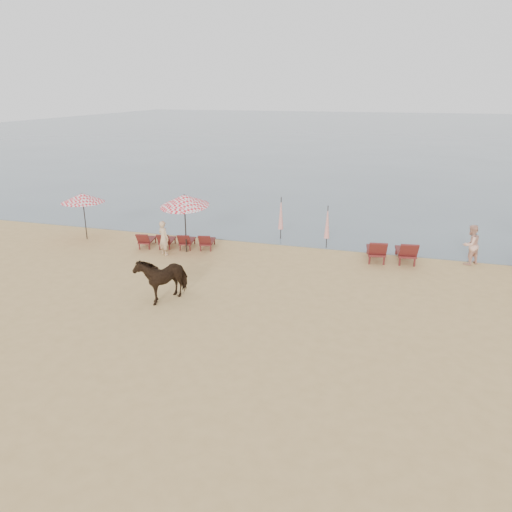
{
  "coord_description": "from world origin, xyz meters",
  "views": [
    {
      "loc": [
        5.13,
        -11.81,
        7.03
      ],
      "look_at": [
        0.0,
        5.0,
        1.1
      ],
      "focal_mm": 35.0,
      "sensor_mm": 36.0,
      "label": 1
    }
  ],
  "objects_px": {
    "umbrella_closed_right": "(327,222)",
    "cow": "(162,277)",
    "beachgoer_right_a": "(471,245)",
    "umbrella_closed_left": "(281,213)",
    "umbrella_open_left_a": "(83,198)",
    "beachgoer_left": "(164,238)",
    "lounger_cluster_left": "(176,240)",
    "umbrella_open_left_b": "(184,200)",
    "lounger_cluster_right": "(391,251)"
  },
  "relations": [
    {
      "from": "umbrella_closed_right",
      "to": "cow",
      "type": "bearing_deg",
      "value": -121.48
    },
    {
      "from": "beachgoer_right_a",
      "to": "umbrella_closed_left",
      "type": "bearing_deg",
      "value": -51.73
    },
    {
      "from": "umbrella_open_left_a",
      "to": "cow",
      "type": "distance_m",
      "value": 8.89
    },
    {
      "from": "cow",
      "to": "beachgoer_left",
      "type": "bearing_deg",
      "value": 139.81
    },
    {
      "from": "lounger_cluster_left",
      "to": "beachgoer_right_a",
      "type": "bearing_deg",
      "value": -4.93
    },
    {
      "from": "umbrella_open_left_b",
      "to": "beachgoer_right_a",
      "type": "distance_m",
      "value": 12.28
    },
    {
      "from": "umbrella_open_left_b",
      "to": "umbrella_closed_left",
      "type": "bearing_deg",
      "value": 63.95
    },
    {
      "from": "lounger_cluster_left",
      "to": "cow",
      "type": "relative_size",
      "value": 1.93
    },
    {
      "from": "umbrella_open_left_a",
      "to": "umbrella_closed_right",
      "type": "relative_size",
      "value": 1.13
    },
    {
      "from": "umbrella_closed_right",
      "to": "beachgoer_right_a",
      "type": "xyz_separation_m",
      "value": [
        6.07,
        -0.42,
        -0.39
      ]
    },
    {
      "from": "umbrella_closed_left",
      "to": "lounger_cluster_right",
      "type": "bearing_deg",
      "value": -19.68
    },
    {
      "from": "lounger_cluster_right",
      "to": "umbrella_open_left_a",
      "type": "height_order",
      "value": "umbrella_open_left_a"
    },
    {
      "from": "umbrella_closed_left",
      "to": "umbrella_closed_right",
      "type": "xyz_separation_m",
      "value": [
        2.38,
        -0.82,
        -0.05
      ]
    },
    {
      "from": "umbrella_open_left_a",
      "to": "beachgoer_left",
      "type": "relative_size",
      "value": 1.48
    },
    {
      "from": "lounger_cluster_right",
      "to": "beachgoer_left",
      "type": "xyz_separation_m",
      "value": [
        -9.67,
        -1.93,
        0.28
      ]
    },
    {
      "from": "lounger_cluster_left",
      "to": "beachgoer_left",
      "type": "bearing_deg",
      "value": -107.81
    },
    {
      "from": "beachgoer_right_a",
      "to": "lounger_cluster_left",
      "type": "bearing_deg",
      "value": -36.31
    },
    {
      "from": "beachgoer_left",
      "to": "beachgoer_right_a",
      "type": "height_order",
      "value": "beachgoer_right_a"
    },
    {
      "from": "umbrella_closed_right",
      "to": "cow",
      "type": "relative_size",
      "value": 1.07
    },
    {
      "from": "umbrella_closed_left",
      "to": "umbrella_open_left_a",
      "type": "bearing_deg",
      "value": -162.93
    },
    {
      "from": "umbrella_open_left_a",
      "to": "umbrella_open_left_b",
      "type": "relative_size",
      "value": 0.84
    },
    {
      "from": "umbrella_open_left_a",
      "to": "beachgoer_right_a",
      "type": "height_order",
      "value": "umbrella_open_left_a"
    },
    {
      "from": "umbrella_open_left_b",
      "to": "lounger_cluster_left",
      "type": "bearing_deg",
      "value": 172.79
    },
    {
      "from": "umbrella_closed_left",
      "to": "beachgoer_right_a",
      "type": "bearing_deg",
      "value": -8.33
    },
    {
      "from": "lounger_cluster_left",
      "to": "beachgoer_left",
      "type": "xyz_separation_m",
      "value": [
        -0.1,
        -1.01,
        0.4
      ]
    },
    {
      "from": "umbrella_open_left_b",
      "to": "beachgoer_left",
      "type": "distance_m",
      "value": 1.89
    },
    {
      "from": "umbrella_open_left_b",
      "to": "lounger_cluster_right",
      "type": "bearing_deg",
      "value": 30.34
    },
    {
      "from": "umbrella_closed_right",
      "to": "beachgoer_right_a",
      "type": "height_order",
      "value": "umbrella_closed_right"
    },
    {
      "from": "umbrella_open_left_b",
      "to": "umbrella_closed_left",
      "type": "relative_size",
      "value": 1.31
    },
    {
      "from": "beachgoer_left",
      "to": "umbrella_open_left_a",
      "type": "bearing_deg",
      "value": 11.92
    },
    {
      "from": "lounger_cluster_right",
      "to": "beachgoer_left",
      "type": "relative_size",
      "value": 1.43
    },
    {
      "from": "lounger_cluster_left",
      "to": "lounger_cluster_right",
      "type": "xyz_separation_m",
      "value": [
        9.57,
        0.92,
        0.11
      ]
    },
    {
      "from": "lounger_cluster_right",
      "to": "beachgoer_left",
      "type": "height_order",
      "value": "beachgoer_left"
    },
    {
      "from": "lounger_cluster_right",
      "to": "cow",
      "type": "xyz_separation_m",
      "value": [
        -7.48,
        -6.33,
        0.31
      ]
    },
    {
      "from": "umbrella_open_left_a",
      "to": "umbrella_open_left_b",
      "type": "xyz_separation_m",
      "value": [
        5.51,
        -0.41,
        0.31
      ]
    },
    {
      "from": "umbrella_open_left_b",
      "to": "beachgoer_left",
      "type": "height_order",
      "value": "umbrella_open_left_b"
    },
    {
      "from": "lounger_cluster_left",
      "to": "umbrella_open_left_a",
      "type": "distance_m",
      "value": 5.11
    },
    {
      "from": "umbrella_closed_left",
      "to": "beachgoer_right_a",
      "type": "height_order",
      "value": "umbrella_closed_left"
    },
    {
      "from": "umbrella_open_left_b",
      "to": "cow",
      "type": "height_order",
      "value": "umbrella_open_left_b"
    },
    {
      "from": "lounger_cluster_right",
      "to": "cow",
      "type": "bearing_deg",
      "value": -147.7
    },
    {
      "from": "lounger_cluster_right",
      "to": "umbrella_open_left_b",
      "type": "bearing_deg",
      "value": -179.65
    },
    {
      "from": "lounger_cluster_left",
      "to": "umbrella_open_left_b",
      "type": "relative_size",
      "value": 1.33
    },
    {
      "from": "cow",
      "to": "beachgoer_right_a",
      "type": "relative_size",
      "value": 1.11
    },
    {
      "from": "lounger_cluster_left",
      "to": "umbrella_closed_right",
      "type": "distance_m",
      "value": 6.98
    },
    {
      "from": "lounger_cluster_right",
      "to": "umbrella_closed_right",
      "type": "bearing_deg",
      "value": 151.82
    },
    {
      "from": "lounger_cluster_left",
      "to": "beachgoer_right_a",
      "type": "relative_size",
      "value": 2.14
    },
    {
      "from": "lounger_cluster_left",
      "to": "cow",
      "type": "bearing_deg",
      "value": -80.9
    },
    {
      "from": "umbrella_open_left_a",
      "to": "umbrella_closed_right",
      "type": "distance_m",
      "value": 11.65
    },
    {
      "from": "umbrella_open_left_a",
      "to": "cow",
      "type": "height_order",
      "value": "umbrella_open_left_a"
    },
    {
      "from": "umbrella_closed_left",
      "to": "cow",
      "type": "distance_m",
      "value": 8.52
    }
  ]
}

